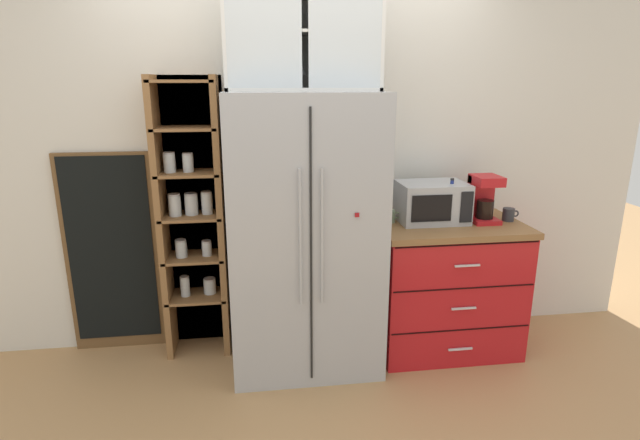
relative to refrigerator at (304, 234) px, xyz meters
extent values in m
plane|color=tan|center=(0.00, 0.00, -0.87)|extent=(10.69, 10.69, 0.00)
cube|color=silver|center=(0.00, 0.40, 0.41)|extent=(4.99, 0.10, 2.55)
cube|color=#ADAFB5|center=(0.00, 0.00, 0.00)|extent=(0.92, 0.71, 1.74)
cube|color=black|center=(0.00, -0.36, 0.00)|extent=(0.01, 0.01, 1.60)
cylinder|color=#ADAFB5|center=(-0.06, -0.37, 0.09)|extent=(0.02, 0.02, 0.78)
cylinder|color=#ADAFB5|center=(0.06, -0.37, 0.09)|extent=(0.02, 0.02, 0.78)
cube|color=#A8161C|center=(0.26, -0.36, 0.21)|extent=(0.02, 0.01, 0.02)
cube|color=brown|center=(-0.71, 0.37, 0.05)|extent=(0.45, 0.04, 1.83)
cube|color=olive|center=(-0.89, 0.22, 0.05)|extent=(0.04, 0.27, 1.83)
cube|color=olive|center=(-0.52, 0.22, 0.05)|extent=(0.04, 0.27, 1.83)
cube|color=olive|center=(-0.71, 0.22, -0.48)|extent=(0.39, 0.27, 0.02)
cylinder|color=silver|center=(-0.78, 0.22, -0.40)|extent=(0.06, 0.06, 0.13)
cylinder|color=#2D2D2D|center=(-0.78, 0.22, -0.42)|extent=(0.05, 0.05, 0.09)
cylinder|color=#B2B2B7|center=(-0.78, 0.22, -0.33)|extent=(0.06, 0.06, 0.01)
cylinder|color=silver|center=(-0.62, 0.24, -0.42)|extent=(0.08, 0.08, 0.10)
cylinder|color=#382316|center=(-0.62, 0.24, -0.43)|extent=(0.07, 0.07, 0.06)
cylinder|color=#B2B2B7|center=(-0.62, 0.24, -0.37)|extent=(0.08, 0.08, 0.01)
cube|color=olive|center=(-0.71, 0.22, -0.20)|extent=(0.39, 0.27, 0.02)
cylinder|color=silver|center=(-0.79, 0.21, -0.13)|extent=(0.07, 0.07, 0.11)
cylinder|color=white|center=(-0.79, 0.21, -0.15)|extent=(0.06, 0.06, 0.07)
cylinder|color=#B2B2B7|center=(-0.79, 0.21, -0.08)|extent=(0.07, 0.07, 0.01)
cylinder|color=silver|center=(-0.62, 0.21, -0.14)|extent=(0.06, 0.06, 0.09)
cylinder|color=beige|center=(-0.62, 0.21, -0.16)|extent=(0.05, 0.05, 0.06)
cylinder|color=#B2B2B7|center=(-0.62, 0.21, -0.09)|extent=(0.06, 0.06, 0.01)
cube|color=olive|center=(-0.71, 0.22, 0.08)|extent=(0.39, 0.27, 0.02)
cylinder|color=silver|center=(-0.81, 0.20, 0.16)|extent=(0.08, 0.08, 0.13)
cylinder|color=brown|center=(-0.81, 0.20, 0.14)|extent=(0.07, 0.07, 0.09)
cylinder|color=#B2B2B7|center=(-0.81, 0.20, 0.23)|extent=(0.07, 0.07, 0.01)
cylinder|color=silver|center=(-0.70, 0.22, 0.16)|extent=(0.08, 0.08, 0.13)
cylinder|color=white|center=(-0.70, 0.22, 0.14)|extent=(0.07, 0.07, 0.09)
cylinder|color=#B2B2B7|center=(-0.70, 0.22, 0.23)|extent=(0.08, 0.08, 0.01)
cylinder|color=silver|center=(-0.61, 0.23, 0.16)|extent=(0.07, 0.07, 0.14)
cylinder|color=#B77A38|center=(-0.61, 0.23, 0.14)|extent=(0.06, 0.06, 0.09)
cylinder|color=#B2B2B7|center=(-0.61, 0.23, 0.23)|extent=(0.07, 0.07, 0.01)
cube|color=olive|center=(-0.71, 0.22, 0.36)|extent=(0.39, 0.27, 0.02)
cylinder|color=silver|center=(-0.82, 0.21, 0.43)|extent=(0.07, 0.07, 0.12)
cylinder|color=#CCB78C|center=(-0.82, 0.21, 0.41)|extent=(0.06, 0.06, 0.08)
cylinder|color=#B2B2B7|center=(-0.82, 0.21, 0.49)|extent=(0.07, 0.07, 0.01)
cylinder|color=silver|center=(-0.71, 0.22, 0.43)|extent=(0.07, 0.07, 0.11)
cylinder|color=#E0C67F|center=(-0.71, 0.22, 0.41)|extent=(0.06, 0.06, 0.07)
cylinder|color=#B2B2B7|center=(-0.71, 0.22, 0.49)|extent=(0.06, 0.06, 0.01)
cube|color=olive|center=(-0.71, 0.22, 0.64)|extent=(0.39, 0.27, 0.02)
cube|color=olive|center=(-0.71, 0.22, 0.92)|extent=(0.39, 0.27, 0.02)
cube|color=red|center=(0.97, 0.04, -0.44)|extent=(0.93, 0.62, 0.85)
cube|color=olive|center=(0.97, 0.04, 0.01)|extent=(0.96, 0.65, 0.04)
cube|color=black|center=(0.97, -0.27, -0.59)|extent=(0.91, 0.00, 0.01)
cube|color=silver|center=(0.97, -0.28, -0.73)|extent=(0.16, 0.01, 0.01)
cube|color=black|center=(0.97, -0.27, -0.31)|extent=(0.91, 0.00, 0.01)
cube|color=silver|center=(0.97, -0.28, -0.44)|extent=(0.16, 0.01, 0.01)
cube|color=black|center=(0.97, -0.27, -0.03)|extent=(0.91, 0.00, 0.01)
cube|color=silver|center=(0.97, -0.28, -0.16)|extent=(0.16, 0.01, 0.01)
cube|color=#ADAFB5|center=(0.86, 0.09, 0.16)|extent=(0.44, 0.32, 0.26)
cube|color=black|center=(0.80, -0.07, 0.16)|extent=(0.26, 0.01, 0.17)
cube|color=black|center=(1.03, -0.07, 0.16)|extent=(0.08, 0.01, 0.20)
cube|color=red|center=(1.19, 0.02, 0.04)|extent=(0.17, 0.20, 0.03)
cube|color=red|center=(1.19, 0.09, 0.18)|extent=(0.17, 0.06, 0.30)
cube|color=red|center=(1.19, 0.02, 0.31)|extent=(0.17, 0.20, 0.06)
cylinder|color=black|center=(1.19, 0.01, 0.12)|extent=(0.11, 0.11, 0.12)
cylinder|color=#8CA37F|center=(0.57, 0.10, 0.07)|extent=(0.08, 0.08, 0.08)
torus|color=#8CA37F|center=(0.63, 0.10, 0.07)|extent=(0.05, 0.01, 0.05)
cylinder|color=#2D2D33|center=(1.37, 0.03, 0.07)|extent=(0.08, 0.08, 0.09)
torus|color=#2D2D33|center=(1.42, 0.03, 0.07)|extent=(0.05, 0.01, 0.05)
cylinder|color=navy|center=(0.97, 0.04, 0.13)|extent=(0.06, 0.06, 0.21)
cone|color=navy|center=(0.97, 0.04, 0.24)|extent=(0.06, 0.06, 0.04)
cylinder|color=navy|center=(0.97, 0.04, 0.27)|extent=(0.02, 0.02, 0.07)
cylinder|color=black|center=(0.97, 0.04, 0.31)|extent=(0.02, 0.02, 0.01)
cube|color=silver|center=(0.00, 0.17, 1.19)|extent=(0.88, 0.02, 0.64)
cube|color=silver|center=(0.00, 0.02, 0.88)|extent=(0.88, 0.32, 0.02)
cube|color=silver|center=(-0.43, 0.02, 1.19)|extent=(0.02, 0.32, 0.64)
cube|color=silver|center=(0.43, 0.02, 1.19)|extent=(0.02, 0.32, 0.64)
cube|color=silver|center=(0.00, 0.02, 1.19)|extent=(0.85, 0.30, 0.02)
cube|color=silver|center=(-0.22, -0.13, 1.19)|extent=(0.41, 0.01, 0.60)
cube|color=silver|center=(0.22, -0.13, 1.19)|extent=(0.41, 0.01, 0.60)
cylinder|color=silver|center=(-0.31, 0.02, 0.89)|extent=(0.05, 0.05, 0.00)
cylinder|color=silver|center=(-0.31, 0.02, 0.92)|extent=(0.01, 0.01, 0.07)
cone|color=silver|center=(-0.31, 0.02, 0.98)|extent=(0.06, 0.06, 0.05)
cylinder|color=silver|center=(0.00, 0.02, 0.89)|extent=(0.05, 0.05, 0.00)
cylinder|color=silver|center=(0.00, 0.02, 0.92)|extent=(0.01, 0.01, 0.07)
cone|color=silver|center=(0.00, 0.02, 0.98)|extent=(0.06, 0.06, 0.05)
cylinder|color=silver|center=(0.31, 0.02, 0.89)|extent=(0.05, 0.05, 0.00)
cylinder|color=silver|center=(0.31, 0.02, 0.92)|extent=(0.01, 0.01, 0.07)
cone|color=silver|center=(0.31, 0.02, 0.98)|extent=(0.06, 0.06, 0.05)
cylinder|color=white|center=(-0.27, 0.02, 1.23)|extent=(0.06, 0.06, 0.07)
cylinder|color=white|center=(0.27, 0.02, 1.23)|extent=(0.06, 0.06, 0.07)
cube|color=brown|center=(-1.25, 0.33, -0.19)|extent=(0.60, 0.04, 1.36)
cube|color=black|center=(-1.25, 0.31, -0.16)|extent=(0.54, 0.01, 1.26)
camera|label=1|loc=(-0.31, -2.97, 0.92)|focal=27.95mm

